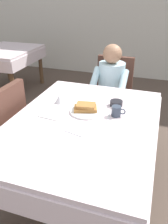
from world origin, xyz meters
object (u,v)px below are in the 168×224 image
object	(u,v)px
plate_breakfast	(87,111)
cup_coffee	(116,111)
fork_left_of_plate	(65,110)
bowl_butter	(116,103)
chair_diner	(113,90)
spoon_near_edge	(74,134)
background_table_far	(7,56)
chair_left_side	(3,127)
knife_right_of_plate	(109,116)
syrup_pitcher	(59,99)
dining_table_main	(83,130)
breakfast_stack	(86,107)
diner_person	(110,84)

from	to	relation	value
plate_breakfast	cup_coffee	distance (m)	0.25
plate_breakfast	fork_left_of_plate	distance (m)	0.19
plate_breakfast	bowl_butter	bearing A→B (deg)	43.92
chair_diner	cup_coffee	bearing A→B (deg)	103.12
cup_coffee	spoon_near_edge	distance (m)	0.42
plate_breakfast	background_table_far	xyz separation A→B (m)	(-2.02, 1.78, -0.13)
cup_coffee	plate_breakfast	bearing A→B (deg)	-177.46
chair_left_side	knife_right_of_plate	xyz separation A→B (m)	(0.95, 0.12, 0.21)
cup_coffee	background_table_far	bearing A→B (deg)	141.99
plate_breakfast	syrup_pitcher	size ratio (longest dim) A/B	3.50
cup_coffee	syrup_pitcher	world-z (taller)	cup_coffee
dining_table_main	chair_left_side	size ratio (longest dim) A/B	1.64
chair_left_side	breakfast_stack	bearing A→B (deg)	-79.03
diner_person	cup_coffee	size ratio (longest dim) A/B	9.91
bowl_butter	breakfast_stack	bearing A→B (deg)	-138.57
dining_table_main	chair_diner	size ratio (longest dim) A/B	1.64
dining_table_main	bowl_butter	size ratio (longest dim) A/B	13.85
knife_right_of_plate	dining_table_main	bearing A→B (deg)	119.56
knife_right_of_plate	spoon_near_edge	bearing A→B (deg)	146.94
dining_table_main	diner_person	distance (m)	1.01
plate_breakfast	breakfast_stack	world-z (taller)	breakfast_stack
spoon_near_edge	chair_left_side	bearing A→B (deg)	179.47
bowl_butter	syrup_pitcher	xyz separation A→B (m)	(-0.49, -0.10, 0.02)
dining_table_main	spoon_near_edge	size ratio (longest dim) A/B	10.16
diner_person	chair_left_side	bearing A→B (deg)	53.11
chair_diner	plate_breakfast	bearing A→B (deg)	89.72
diner_person	plate_breakfast	distance (m)	0.88
spoon_near_edge	dining_table_main	bearing A→B (deg)	104.41
background_table_far	fork_left_of_plate	bearing A→B (deg)	-44.52
chair_left_side	syrup_pitcher	world-z (taller)	chair_left_side
dining_table_main	plate_breakfast	xyz separation A→B (m)	(-0.01, 0.14, 0.10)
dining_table_main	diner_person	xyz separation A→B (m)	(-0.01, 1.01, 0.02)
chair_diner	breakfast_stack	distance (m)	1.06
chair_diner	spoon_near_edge	world-z (taller)	chair_diner
cup_coffee	knife_right_of_plate	size ratio (longest dim) A/B	0.57
syrup_pitcher	chair_left_side	bearing A→B (deg)	-153.75
plate_breakfast	knife_right_of_plate	distance (m)	0.19
chair_diner	chair_left_side	size ratio (longest dim) A/B	1.00
plate_breakfast	fork_left_of_plate	size ratio (longest dim) A/B	1.56
cup_coffee	chair_diner	bearing A→B (deg)	103.12
cup_coffee	bowl_butter	distance (m)	0.19
diner_person	bowl_butter	bearing A→B (deg)	106.41
cup_coffee	chair_left_side	bearing A→B (deg)	-171.46
knife_right_of_plate	syrup_pitcher	bearing A→B (deg)	72.15
chair_diner	diner_person	world-z (taller)	diner_person
chair_diner	breakfast_stack	xyz separation A→B (m)	(-0.02, -1.03, 0.25)
breakfast_stack	knife_right_of_plate	xyz separation A→B (m)	(0.20, -0.02, -0.04)
chair_left_side	bowl_butter	size ratio (longest dim) A/B	8.45
cup_coffee	bowl_butter	bearing A→B (deg)	101.55
breakfast_stack	knife_right_of_plate	size ratio (longest dim) A/B	1.06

